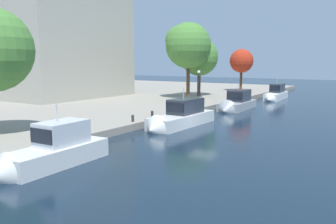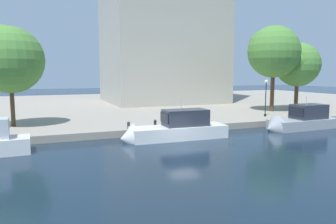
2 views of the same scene
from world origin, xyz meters
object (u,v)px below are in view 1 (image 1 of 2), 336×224
Objects in this scene: motor_yacht_3 at (236,105)px; tree_0 at (187,45)px; motor_yacht_2 at (180,119)px; mooring_bollard_1 at (152,114)px; motor_yacht_4 at (276,95)px; lamp_post at (199,82)px; tree_2 at (198,55)px; tree_1 at (241,62)px; motor_yacht_1 at (50,154)px; mooring_bollard_0 at (133,118)px.

tree_0 is at bearing -113.69° from motor_yacht_3.
mooring_bollard_1 is at bearing -71.71° from motor_yacht_2.
lamp_post is at bearing -24.53° from motor_yacht_4.
motor_yacht_3 is 15.56m from tree_2.
tree_1 is at bearing -166.42° from motor_yacht_2.
tree_1 is (23.09, 2.54, 2.91)m from lamp_post.
motor_yacht_1 is 0.98× the size of tree_1.
tree_2 is (9.23, 5.02, 3.92)m from lamp_post.
motor_yacht_4 is 11.99× the size of mooring_bollard_1.
lamp_post is at bearing -151.45° from tree_2.
motor_yacht_3 is at bearing -111.92° from tree_0.
lamp_post is at bearing -89.06° from motor_yacht_3.
motor_yacht_1 is 0.81× the size of motor_yacht_2.
motor_yacht_3 is 0.93× the size of motor_yacht_4.
motor_yacht_2 is at bearing -1.89° from motor_yacht_3.
tree_2 reaches higher than tree_1.
tree_2 is at bearing 169.86° from tree_1.
tree_1 is (18.76, -1.88, -2.65)m from tree_0.
tree_0 is (35.59, 10.44, 8.43)m from motor_yacht_1.
tree_0 is (4.33, 4.42, 5.56)m from lamp_post.
tree_0 is (4.06, 10.09, 8.53)m from motor_yacht_3.
tree_1 is at bearing -161.98° from motor_yacht_3.
tree_1 is at bearing 7.90° from mooring_bollard_1.
mooring_bollard_0 is 18.68m from lamp_post.
tree_2 reaches higher than mooring_bollard_0.
tree_2 is at bearing -60.86° from motor_yacht_4.
tree_2 is at bearing 28.55° from lamp_post.
lamp_post reaches higher than mooring_bollard_0.
mooring_bollard_1 is (-0.85, 2.79, 0.39)m from motor_yacht_2.
motor_yacht_2 is 4.78m from mooring_bollard_0.
motor_yacht_4 is 32.41m from mooring_bollard_1.
tree_1 is 14.11m from tree_2.
motor_yacht_2 is at bearing 179.48° from motor_yacht_1.
tree_2 is (40.49, 11.04, 6.80)m from motor_yacht_1.
motor_yacht_2 reaches higher than mooring_bollard_0.
mooring_bollard_0 is 42.09m from tree_1.
mooring_bollard_1 is 0.07× the size of tree_0.
motor_yacht_3 is 13.82m from tree_0.
tree_1 reaches higher than motor_yacht_1.
mooring_bollard_0 is (-34.81, 4.15, 0.26)m from motor_yacht_4.
motor_yacht_4 is at bearing -21.55° from lamp_post.
mooring_bollard_0 is 29.28m from tree_2.
tree_1 is (54.35, 8.56, 5.78)m from motor_yacht_1.
motor_yacht_3 is at bearing -178.69° from motor_yacht_2.
tree_0 reaches higher than motor_yacht_4.
motor_yacht_1 is at bearing -169.11° from lamp_post.
motor_yacht_1 is 1.78× the size of lamp_post.
tree_2 is at bearing -131.74° from motor_yacht_3.
tree_0 reaches higher than mooring_bollard_1.
mooring_bollard_1 is at bearing -172.10° from tree_1.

